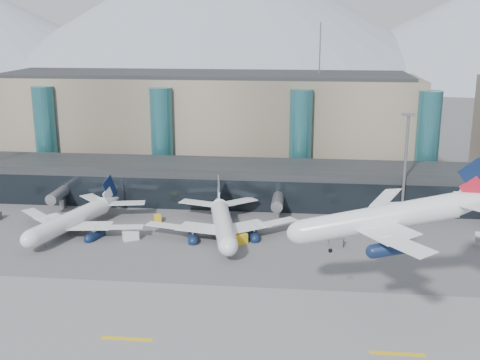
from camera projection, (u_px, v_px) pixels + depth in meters
The scene contains 16 objects.
ground at pixel (266, 301), 103.01m from camera, with size 900.00×900.00×0.00m, color #515154.
runway_strip at pixel (259, 346), 88.59m from camera, with size 400.00×40.00×0.04m, color slate.
runway_markings at pixel (259, 346), 88.58m from camera, with size 128.00×1.00×0.02m.
concourse at pixel (280, 184), 157.20m from camera, with size 170.00×27.00×10.00m.
terminal_main at pixel (205, 123), 188.05m from camera, with size 130.00×30.00×31.00m.
teal_towers at pixel (230, 138), 172.03m from camera, with size 116.40×19.40×46.00m.
mountain_ridge at pixel (319, 21), 454.72m from camera, with size 910.00×400.00×110.00m.
lightmast_mid at pixel (405, 160), 142.36m from camera, with size 3.00×1.20×25.60m.
hero_jet at pixel (400, 210), 93.85m from camera, with size 33.74×35.02×11.27m.
jet_parked_left at pixel (79, 212), 136.83m from camera, with size 33.58×35.21×11.30m.
jet_parked_mid at pixel (222, 215), 134.24m from camera, with size 35.31×36.07×11.61m.
veh_a at pixel (131, 236), 131.39m from camera, with size 3.37×1.89×1.89m, color silver.
veh_b at pixel (158, 218), 143.38m from camera, with size 2.62×1.61×1.51m, color gold.
veh_c at pixel (336, 242), 127.74m from camera, with size 3.21×1.70×1.79m, color #4C4D51.
veh_g at pixel (337, 227), 137.34m from camera, with size 2.70×1.57×1.57m, color silver.
veh_h at pixel (238, 239), 128.83m from camera, with size 3.92×2.07×2.17m, color gold.
Camera 1 is at (5.55, -94.13, 46.57)m, focal length 45.00 mm.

